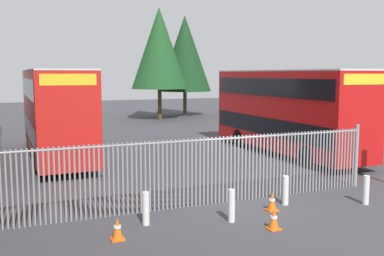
% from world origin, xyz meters
% --- Properties ---
extents(ground_plane, '(100.00, 100.00, 0.00)m').
position_xyz_m(ground_plane, '(0.00, 8.00, 0.00)').
color(ground_plane, '#3D3D42').
extents(palisade_fence, '(13.12, 0.14, 2.35)m').
position_xyz_m(palisade_fence, '(-1.48, 0.00, 1.18)').
color(palisade_fence, gray).
rests_on(palisade_fence, ground).
extents(double_decker_bus_near_gate, '(2.54, 10.81, 4.42)m').
position_xyz_m(double_decker_bus_near_gate, '(6.47, 6.68, 2.42)').
color(double_decker_bus_near_gate, red).
rests_on(double_decker_bus_near_gate, ground).
extents(double_decker_bus_behind_fence_left, '(2.54, 10.81, 4.42)m').
position_xyz_m(double_decker_bus_behind_fence_left, '(-4.78, 10.21, 2.42)').
color(double_decker_bus_behind_fence_left, red).
rests_on(double_decker_bus_behind_fence_left, ground).
extents(bollard_near_left, '(0.20, 0.20, 0.95)m').
position_xyz_m(bollard_near_left, '(-3.56, -1.12, 0.47)').
color(bollard_near_left, silver).
rests_on(bollard_near_left, ground).
extents(bollard_center_front, '(0.20, 0.20, 0.95)m').
position_xyz_m(bollard_center_front, '(-1.22, -1.82, 0.47)').
color(bollard_center_front, silver).
rests_on(bollard_center_front, ground).
extents(bollard_near_right, '(0.20, 0.20, 0.95)m').
position_xyz_m(bollard_near_right, '(1.18, -1.01, 0.47)').
color(bollard_near_right, silver).
rests_on(bollard_near_right, ground).
extents(bollard_far_right, '(0.20, 0.20, 0.95)m').
position_xyz_m(bollard_far_right, '(3.61, -1.98, 0.47)').
color(bollard_far_right, silver).
rests_on(bollard_far_right, ground).
extents(traffic_cone_by_gate, '(0.34, 0.34, 0.59)m').
position_xyz_m(traffic_cone_by_gate, '(0.43, -1.38, 0.29)').
color(traffic_cone_by_gate, orange).
rests_on(traffic_cone_by_gate, ground).
extents(traffic_cone_mid_forecourt, '(0.34, 0.34, 0.59)m').
position_xyz_m(traffic_cone_mid_forecourt, '(-0.45, -2.82, 0.29)').
color(traffic_cone_mid_forecourt, orange).
rests_on(traffic_cone_mid_forecourt, ground).
extents(traffic_cone_near_kerb, '(0.34, 0.34, 0.59)m').
position_xyz_m(traffic_cone_near_kerb, '(-4.56, -1.93, 0.29)').
color(traffic_cone_near_kerb, orange).
rests_on(traffic_cone_near_kerb, ground).
extents(tree_tall_back, '(5.23, 5.23, 9.97)m').
position_xyz_m(tree_tall_back, '(9.67, 28.84, 6.22)').
color(tree_tall_back, '#4C3823').
rests_on(tree_tall_back, ground).
extents(tree_short_side, '(5.16, 5.16, 10.23)m').
position_xyz_m(tree_short_side, '(6.16, 26.36, 6.54)').
color(tree_short_side, '#4C3823').
rests_on(tree_short_side, ground).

